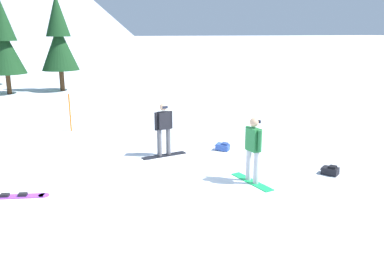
% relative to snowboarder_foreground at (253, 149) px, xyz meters
% --- Properties ---
extents(ground_plane, '(800.00, 800.00, 0.00)m').
position_rel_snowboarder_foreground_xyz_m(ground_plane, '(-1.50, 1.49, -0.95)').
color(ground_plane, silver).
extents(snowboarder_foreground, '(0.52, 1.54, 1.79)m').
position_rel_snowboarder_foreground_xyz_m(snowboarder_foreground, '(0.00, 0.00, 0.00)').
color(snowboarder_foreground, '#19B259').
rests_on(snowboarder_foreground, ground_plane).
extents(snowboarder_midground, '(1.54, 0.49, 1.76)m').
position_rel_snowboarder_foreground_xyz_m(snowboarder_midground, '(-1.56, 3.08, -0.02)').
color(snowboarder_midground, black).
rests_on(snowboarder_midground, ground_plane).
extents(loose_snowboard_near_left, '(1.71, 0.70, 0.09)m').
position_rel_snowboarder_foreground_xyz_m(loose_snowboard_near_left, '(-5.99, 1.20, -0.93)').
color(loose_snowboard_near_left, '#993FD8').
rests_on(loose_snowboard_near_left, ground_plane).
extents(backpack_blue, '(0.55, 0.55, 0.28)m').
position_rel_snowboarder_foreground_xyz_m(backpack_blue, '(0.52, 2.96, -0.82)').
color(backpack_blue, '#2D4C9E').
rests_on(backpack_blue, ground_plane).
extents(backpack_black, '(0.51, 0.55, 0.27)m').
position_rel_snowboarder_foreground_xyz_m(backpack_black, '(2.39, -0.27, -0.83)').
color(backpack_black, black).
rests_on(backpack_black, ground_plane).
extents(trail_marker_pole, '(0.06, 0.06, 1.55)m').
position_rel_snowboarder_foreground_xyz_m(trail_marker_pole, '(-4.17, 7.67, -0.18)').
color(trail_marker_pole, orange).
rests_on(trail_marker_pole, ground_plane).
extents(pine_tree_broad, '(2.49, 2.49, 6.46)m').
position_rel_snowboarder_foreground_xyz_m(pine_tree_broad, '(-3.90, 19.73, 2.57)').
color(pine_tree_broad, '#472D19').
rests_on(pine_tree_broad, ground_plane).
extents(pine_tree_twin, '(2.46, 2.46, 6.01)m').
position_rel_snowboarder_foreground_xyz_m(pine_tree_twin, '(-7.25, 19.42, 2.33)').
color(pine_tree_twin, '#472D19').
rests_on(pine_tree_twin, ground_plane).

